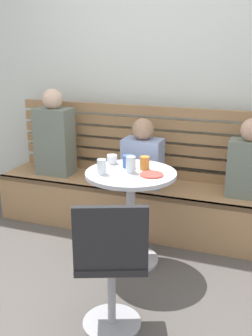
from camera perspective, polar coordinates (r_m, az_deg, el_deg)
The scene contains 15 objects.
ground at distance 2.85m, azimuth -6.00°, elevation -18.26°, with size 8.00×8.00×0.00m, color #514C47.
back_wall at distance 3.86m, azimuth 4.45°, elevation 14.20°, with size 5.20×0.10×2.90m, color silver.
booth_bench at distance 3.72m, azimuth 2.10°, elevation -5.39°, with size 2.70×0.52×0.44m.
booth_backrest at distance 3.77m, azimuth 3.36°, elevation 3.79°, with size 2.65×0.04×0.67m.
cafe_table at distance 3.06m, azimuth 0.67°, elevation -4.50°, with size 0.68×0.68×0.74m.
white_chair at distance 2.35m, azimuth -2.12°, elevation -13.15°, with size 0.52×0.52×0.85m.
person_adult at distance 3.88m, azimuth -10.08°, elevation 4.42°, with size 0.34×0.22×0.81m.
person_child_left at distance 3.41m, azimuth 17.06°, elevation 0.74°, with size 0.34×0.22×0.65m.
person_child_middle at distance 3.52m, azimuth 2.37°, elevation 1.60°, with size 0.34×0.22×0.60m.
cup_tumbler_orange at distance 3.03m, azimuth 2.65°, elevation 0.71°, with size 0.07×0.07×0.10m, color orange.
cup_glass_tall at distance 2.96m, azimuth 0.68°, elevation 0.50°, with size 0.07×0.07×0.12m, color silver.
cup_ceramic_white at distance 3.19m, azimuth -1.99°, elevation 1.25°, with size 0.08×0.08×0.07m, color white.
cup_water_clear at distance 2.93m, azimuth -3.46°, elevation 0.19°, with size 0.07×0.07×0.11m, color white.
cup_mug_blue at distance 3.08m, azimuth 0.29°, elevation 0.95°, with size 0.08×0.08×0.10m, color #3D5B9E.
plate_small at distance 2.91m, azimuth 3.64°, elevation -0.95°, with size 0.17×0.17×0.01m, color #DB4C42.
Camera 1 is at (1.07, -2.06, 1.65)m, focal length 43.14 mm.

